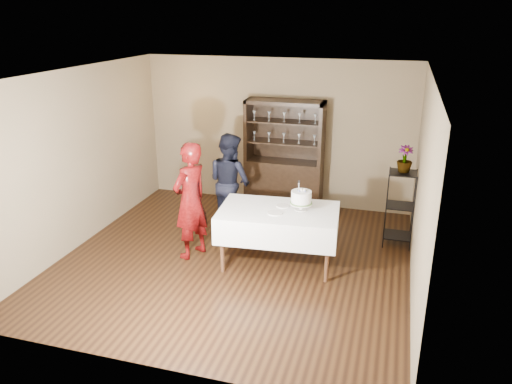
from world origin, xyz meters
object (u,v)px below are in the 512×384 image
Objects in this scene: cake at (301,198)px; potted_plant at (405,159)px; woman at (190,201)px; china_hutch at (284,173)px; plant_etagere at (400,206)px; cake_table at (278,223)px; man at (230,182)px.

potted_plant is (1.35, 1.08, 0.38)m from cake.
potted_plant is at bearing 133.98° from woman.
china_hutch is at bearing 153.80° from potted_plant.
plant_etagere is at bearing -90.46° from potted_plant.
potted_plant reaches higher than cake_table.
plant_etagere is at bearing -26.83° from china_hutch.
china_hutch is at bearing 153.17° from plant_etagere.
plant_etagere is 2.00m from cake_table.
woman is at bearing -110.62° from china_hutch.
cake is (0.30, 0.09, 0.37)m from cake_table.
woman is 3.24m from potted_plant.
china_hutch is 2.25m from cake.
potted_plant is (1.65, 1.16, 0.75)m from cake_table.
woman reaches higher than man.
plant_etagere is 2.74× the size of cake.
potted_plant is (2.94, 1.27, 0.51)m from woman.
cake is (-1.35, -1.05, 0.36)m from plant_etagere.
woman is 1.15m from man.
cake_table is 1.00× the size of woman.
woman is at bearing -156.69° from potted_plant.
plant_etagere is 0.74m from potted_plant.
man reaches higher than plant_etagere.
plant_etagere reaches higher than cake_table.
plant_etagere is 0.68× the size of cake_table.
china_hutch reaches higher than plant_etagere.
man is (-1.08, 1.03, 0.18)m from cake_table.
cake reaches higher than plant_etagere.
china_hutch is 1.23× the size of man.
woman is 1.61m from cake.
china_hutch is 1.67× the size of plant_etagere.
plant_etagere is 0.74× the size of man.
woman is (-0.86, -2.29, 0.21)m from china_hutch.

